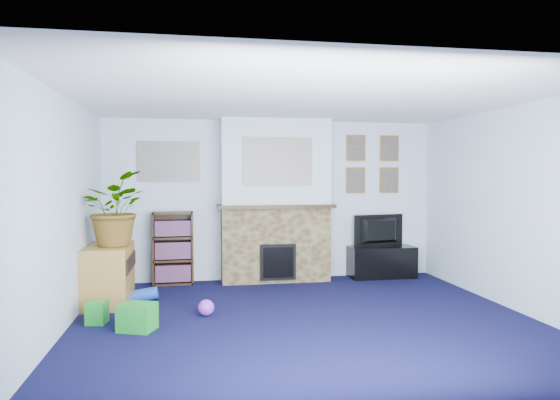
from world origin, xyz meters
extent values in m
cube|color=black|center=(0.00, 0.00, 0.00)|extent=(5.00, 4.50, 0.01)
cube|color=white|center=(0.00, 0.00, 2.40)|extent=(5.00, 4.50, 0.01)
cube|color=silver|center=(0.00, 2.25, 1.20)|extent=(5.00, 0.04, 2.40)
cube|color=silver|center=(0.00, -2.25, 1.20)|extent=(5.00, 0.04, 2.40)
cube|color=silver|center=(-2.50, 0.00, 1.20)|extent=(0.04, 4.50, 2.40)
cube|color=silver|center=(2.50, 0.00, 1.20)|extent=(0.04, 4.50, 2.40)
cube|color=brown|center=(0.00, 2.05, 0.55)|extent=(1.60, 0.40, 1.10)
cube|color=brown|center=(0.00, 2.05, 1.75)|extent=(1.60, 0.40, 1.30)
cube|color=brown|center=(0.00, 2.02, 1.12)|extent=(1.72, 0.50, 0.05)
cube|color=brown|center=(0.00, 1.84, 0.32)|extent=(0.52, 0.08, 0.52)
cube|color=brown|center=(0.00, 1.80, 0.32)|extent=(0.44, 0.02, 0.44)
cube|color=gray|center=(0.00, 1.84, 1.78)|extent=(1.00, 0.03, 0.68)
cube|color=gray|center=(-1.55, 2.23, 1.78)|extent=(0.90, 0.03, 0.58)
cube|color=brown|center=(1.30, 2.23, 2.00)|extent=(0.30, 0.03, 0.40)
cube|color=brown|center=(1.85, 2.23, 2.00)|extent=(0.30, 0.03, 0.40)
cube|color=brown|center=(1.30, 2.23, 1.50)|extent=(0.30, 0.03, 0.40)
cube|color=brown|center=(1.85, 2.23, 1.50)|extent=(0.30, 0.03, 0.40)
cube|color=black|center=(1.66, 2.03, 0.23)|extent=(1.01, 0.43, 0.48)
imported|color=black|center=(1.66, 2.05, 0.72)|extent=(0.85, 0.26, 0.49)
cube|color=black|center=(-1.49, 2.23, 0.53)|extent=(0.58, 0.02, 1.05)
cube|color=black|center=(-1.77, 2.10, 0.53)|extent=(0.03, 0.28, 1.05)
cube|color=black|center=(-1.22, 2.10, 0.53)|extent=(0.03, 0.28, 1.05)
cube|color=black|center=(-1.49, 2.10, 0.01)|extent=(0.56, 0.28, 0.03)
cube|color=black|center=(-1.49, 2.10, 0.35)|extent=(0.56, 0.28, 0.03)
cube|color=black|center=(-1.49, 2.10, 0.68)|extent=(0.56, 0.28, 0.03)
cube|color=black|center=(-1.49, 2.10, 1.04)|extent=(0.56, 0.28, 0.03)
cube|color=black|center=(-1.49, 2.09, 0.17)|extent=(0.50, 0.22, 0.24)
cube|color=black|center=(-1.49, 2.09, 0.50)|extent=(0.50, 0.22, 0.24)
cube|color=black|center=(-1.49, 2.09, 0.82)|extent=(0.50, 0.22, 0.22)
cube|color=#A77A35|center=(-2.24, 1.13, 0.35)|extent=(0.52, 0.93, 0.72)
imported|color=#26661E|center=(-2.19, 1.08, 1.18)|extent=(0.96, 1.03, 0.92)
cube|color=gold|center=(-0.04, 2.00, 1.22)|extent=(0.10, 0.06, 0.13)
cylinder|color=#B2BFC6|center=(0.37, 2.00, 1.23)|extent=(0.05, 0.05, 0.15)
sphere|color=gray|center=(-0.52, 2.00, 1.22)|extent=(0.12, 0.12, 0.12)
cylinder|color=#198C26|center=(0.67, 2.00, 1.21)|extent=(0.07, 0.07, 0.13)
cube|color=#198C26|center=(-1.78, -0.04, 0.14)|extent=(0.42, 0.38, 0.27)
sphere|color=purple|center=(-1.07, 0.37, 0.09)|extent=(0.18, 0.18, 0.18)
cube|color=#198C26|center=(-2.23, 0.28, 0.11)|extent=(0.23, 0.23, 0.24)
cylinder|color=blue|center=(-1.82, 1.20, 0.07)|extent=(0.35, 0.16, 0.20)
camera|label=1|loc=(-1.20, -5.23, 1.60)|focal=32.00mm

